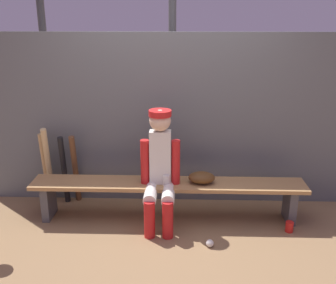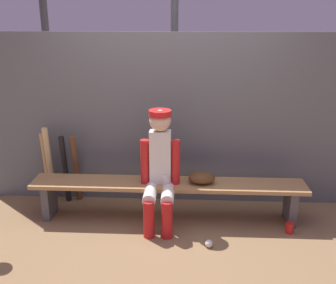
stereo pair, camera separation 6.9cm
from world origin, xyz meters
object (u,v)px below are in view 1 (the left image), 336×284
(baseball, at_px, (210,243))
(player_seated, at_px, (160,166))
(bat_wood_natural, at_px, (48,166))
(bat_wood_tan, at_px, (46,168))
(baseball_glove, at_px, (202,178))
(dugout_bench, at_px, (168,190))
(bat_wood_dark, at_px, (75,169))
(cup_on_ground, at_px, (289,227))
(cup_on_bench, at_px, (166,180))
(bat_aluminum_black, at_px, (64,170))

(baseball, bearing_deg, player_seated, 138.79)
(bat_wood_natural, distance_m, bat_wood_tan, 0.08)
(baseball_glove, bearing_deg, baseball, -83.14)
(bat_wood_natural, relative_size, baseball, 12.81)
(dugout_bench, height_order, bat_wood_dark, bat_wood_dark)
(cup_on_ground, xyz_separation_m, cup_on_bench, (-1.26, 0.17, 0.43))
(baseball, bearing_deg, bat_aluminum_black, 151.71)
(bat_wood_natural, relative_size, cup_on_ground, 8.62)
(baseball_glove, bearing_deg, dugout_bench, 180.00)
(baseball, distance_m, cup_on_bench, 0.78)
(baseball, bearing_deg, bat_wood_tan, 154.18)
(cup_on_ground, bearing_deg, dugout_bench, 169.37)
(bat_wood_natural, bearing_deg, bat_aluminum_black, 9.72)
(dugout_bench, xyz_separation_m, cup_on_ground, (1.25, -0.23, -0.29))
(baseball, bearing_deg, bat_wood_dark, 149.77)
(bat_aluminum_black, xyz_separation_m, cup_on_bench, (1.20, -0.40, 0.07))
(dugout_bench, relative_size, bat_aluminum_black, 3.55)
(player_seated, distance_m, baseball, 0.90)
(dugout_bench, relative_size, player_seated, 2.39)
(bat_wood_natural, bearing_deg, bat_wood_tan, 138.74)
(dugout_bench, bearing_deg, baseball_glove, 0.00)
(dugout_bench, height_order, cup_on_bench, cup_on_bench)
(bat_aluminum_black, distance_m, bat_wood_natural, 0.18)
(bat_wood_dark, relative_size, cup_on_bench, 7.75)
(dugout_bench, relative_size, cup_on_bench, 26.38)
(baseball, height_order, cup_on_bench, cup_on_bench)
(bat_aluminum_black, relative_size, cup_on_bench, 7.42)
(cup_on_bench, bearing_deg, dugout_bench, 77.69)
(dugout_bench, relative_size, cup_on_ground, 26.38)
(bat_aluminum_black, bearing_deg, bat_wood_dark, -2.06)
(dugout_bench, relative_size, bat_wood_tan, 3.42)
(bat_wood_dark, bearing_deg, bat_wood_tan, 176.33)
(player_seated, relative_size, bat_wood_tan, 1.43)
(player_seated, bearing_deg, bat_aluminum_black, 158.73)
(bat_wood_tan, relative_size, cup_on_ground, 7.72)
(dugout_bench, xyz_separation_m, baseball, (0.42, -0.54, -0.31))
(bat_aluminum_black, relative_size, bat_wood_tan, 0.96)
(player_seated, xyz_separation_m, bat_wood_natural, (-1.30, 0.41, -0.18))
(bat_wood_tan, bearing_deg, baseball, -25.82)
(dugout_bench, height_order, baseball_glove, baseball_glove)
(baseball_glove, xyz_separation_m, bat_aluminum_black, (-1.56, 0.34, -0.08))
(baseball, relative_size, cup_on_bench, 0.67)
(dugout_bench, distance_m, bat_wood_dark, 1.13)
(dugout_bench, distance_m, bat_wood_natural, 1.42)
(dugout_bench, height_order, bat_wood_natural, bat_wood_natural)
(baseball_glove, relative_size, baseball, 3.78)
(dugout_bench, height_order, bat_aluminum_black, bat_aluminum_black)
(bat_wood_dark, height_order, cup_on_bench, bat_wood_dark)
(player_seated, distance_m, bat_wood_natural, 1.37)
(bat_wood_tan, bearing_deg, bat_wood_dark, -3.67)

